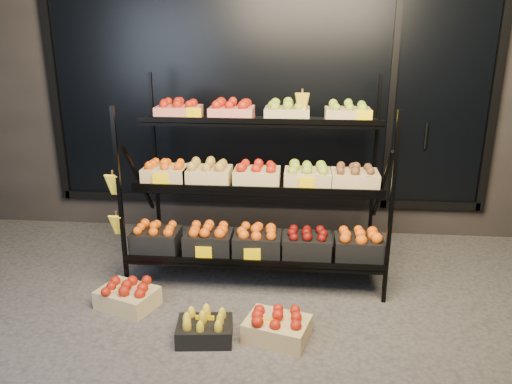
# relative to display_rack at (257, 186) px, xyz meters

# --- Properties ---
(ground) EXTENTS (24.00, 24.00, 0.00)m
(ground) POSITION_rel_display_rack_xyz_m (0.01, -0.60, -0.79)
(ground) COLOR #514F4C
(ground) RESTS_ON ground
(building) EXTENTS (6.00, 2.08, 3.50)m
(building) POSITION_rel_display_rack_xyz_m (0.01, 1.99, 0.96)
(building) COLOR #2D2826
(building) RESTS_ON ground
(display_rack) EXTENTS (2.18, 1.02, 1.66)m
(display_rack) POSITION_rel_display_rack_xyz_m (0.00, 0.00, 0.00)
(display_rack) COLOR black
(display_rack) RESTS_ON ground
(tag_floor_a) EXTENTS (0.13, 0.01, 0.12)m
(tag_floor_a) POSITION_rel_display_rack_xyz_m (-0.27, -1.00, -0.73)
(tag_floor_a) COLOR #F5CB00
(tag_floor_a) RESTS_ON ground
(tag_floor_b) EXTENTS (0.13, 0.01, 0.12)m
(tag_floor_b) POSITION_rel_display_rack_xyz_m (0.18, -1.00, -0.73)
(tag_floor_b) COLOR #F5CB00
(tag_floor_b) RESTS_ON ground
(floor_crate_left) EXTENTS (0.50, 0.44, 0.21)m
(floor_crate_left) POSITION_rel_display_rack_xyz_m (-0.93, -0.67, -0.69)
(floor_crate_left) COLOR #D7BA7C
(floor_crate_left) RESTS_ON ground
(floor_crate_midleft) EXTENTS (0.40, 0.32, 0.19)m
(floor_crate_midleft) POSITION_rel_display_rack_xyz_m (-0.26, -1.04, -0.70)
(floor_crate_midleft) COLOR black
(floor_crate_midleft) RESTS_ON ground
(floor_crate_midright) EXTENTS (0.49, 0.41, 0.21)m
(floor_crate_midright) POSITION_rel_display_rack_xyz_m (0.23, -0.98, -0.69)
(floor_crate_midright) COLOR #D7BA7C
(floor_crate_midright) RESTS_ON ground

